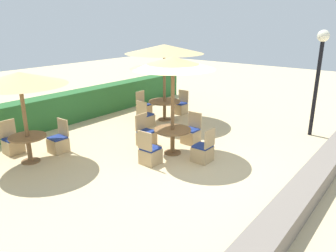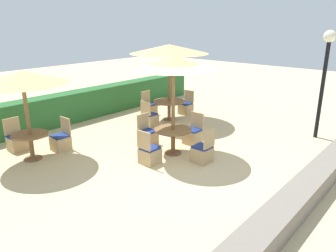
% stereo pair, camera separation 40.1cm
% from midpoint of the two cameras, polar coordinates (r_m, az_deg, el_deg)
% --- Properties ---
extents(ground_plane, '(40.00, 40.00, 0.00)m').
position_cam_midpoint_polar(ground_plane, '(8.69, 1.80, -6.42)').
color(ground_plane, '#D1BA8C').
extents(hedge_row, '(13.00, 0.70, 1.08)m').
position_cam_midpoint_polar(hedge_row, '(12.41, -19.15, 2.74)').
color(hedge_row, '#28602D').
rests_on(hedge_row, ground_plane).
extents(stone_border, '(10.00, 0.56, 0.43)m').
position_cam_midpoint_polar(stone_border, '(7.41, 21.34, -10.43)').
color(stone_border, slate).
rests_on(stone_border, ground_plane).
extents(lamp_post, '(0.36, 0.36, 3.32)m').
position_cam_midpoint_polar(lamp_post, '(11.15, 23.97, 10.08)').
color(lamp_post, black).
rests_on(lamp_post, ground_plane).
extents(parasol_back_right, '(2.82, 2.82, 2.78)m').
position_cam_midpoint_polar(parasol_back_right, '(11.90, -1.64, 13.21)').
color(parasol_back_right, brown).
rests_on(parasol_back_right, ground_plane).
extents(round_table_back_right, '(1.19, 1.19, 0.73)m').
position_cam_midpoint_polar(round_table_back_right, '(12.23, -1.56, 3.77)').
color(round_table_back_right, brown).
rests_on(round_table_back_right, ground_plane).
extents(patio_chair_back_right_north, '(0.46, 0.46, 0.93)m').
position_cam_midpoint_polar(patio_chair_back_right_north, '(13.00, -5.10, 3.06)').
color(patio_chair_back_right_north, tan).
rests_on(patio_chair_back_right_north, ground_plane).
extents(patio_chair_back_right_east, '(0.46, 0.46, 0.93)m').
position_cam_midpoint_polar(patio_chair_back_right_east, '(13.14, 1.32, 3.28)').
color(patio_chair_back_right_east, tan).
rests_on(patio_chair_back_right_east, ground_plane).
extents(patio_chair_back_right_west, '(0.46, 0.46, 0.93)m').
position_cam_midpoint_polar(patio_chair_back_right_west, '(11.60, -4.88, 1.23)').
color(patio_chair_back_right_west, tan).
rests_on(patio_chair_back_right_west, ground_plane).
extents(parasol_back_left, '(2.32, 2.32, 2.39)m').
position_cam_midpoint_polar(parasol_back_left, '(8.97, -25.66, 7.39)').
color(parasol_back_left, brown).
rests_on(parasol_back_left, ground_plane).
extents(round_table_back_left, '(0.94, 0.94, 0.72)m').
position_cam_midpoint_polar(round_table_back_left, '(9.37, -24.30, -2.66)').
color(round_table_back_left, brown).
rests_on(round_table_back_left, ground_plane).
extents(patio_chair_back_left_north, '(0.46, 0.46, 0.93)m').
position_cam_midpoint_polar(patio_chair_back_left_north, '(10.29, -26.43, -2.86)').
color(patio_chair_back_left_north, tan).
rests_on(patio_chair_back_left_north, ground_plane).
extents(patio_chair_back_left_east, '(0.46, 0.46, 0.93)m').
position_cam_midpoint_polar(patio_chair_back_left_east, '(9.87, -19.62, -2.82)').
color(patio_chair_back_left_east, tan).
rests_on(patio_chair_back_left_east, ground_plane).
extents(parasol_center, '(2.24, 2.24, 2.70)m').
position_cam_midpoint_polar(parasol_center, '(8.64, -0.50, 10.85)').
color(parasol_center, brown).
rests_on(parasol_center, ground_plane).
extents(round_table_center, '(1.03, 1.03, 0.72)m').
position_cam_midpoint_polar(round_table_center, '(9.10, -0.47, -1.49)').
color(round_table_center, brown).
rests_on(round_table_center, ground_plane).
extents(patio_chair_center_south, '(0.46, 0.46, 0.93)m').
position_cam_midpoint_polar(patio_chair_center_south, '(8.71, 4.79, -4.55)').
color(patio_chair_center_south, tan).
rests_on(patio_chair_center_south, ground_plane).
extents(patio_chair_center_west, '(0.46, 0.46, 0.93)m').
position_cam_midpoint_polar(patio_chair_center_west, '(8.57, -4.49, -4.93)').
color(patio_chair_center_west, tan).
rests_on(patio_chair_center_west, ground_plane).
extents(patio_chair_center_east, '(0.46, 0.46, 0.93)m').
position_cam_midpoint_polar(patio_chair_center_east, '(9.99, 2.88, -1.51)').
color(patio_chair_center_east, tan).
rests_on(patio_chair_center_east, ground_plane).
extents(patio_chair_center_north, '(0.46, 0.46, 0.93)m').
position_cam_midpoint_polar(patio_chair_center_north, '(9.84, -5.00, -1.85)').
color(patio_chair_center_north, tan).
rests_on(patio_chair_center_north, ground_plane).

